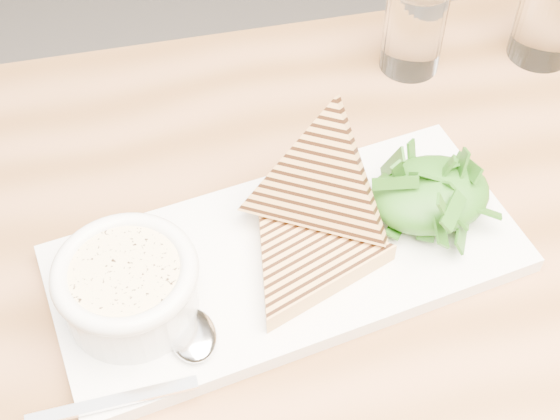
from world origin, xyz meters
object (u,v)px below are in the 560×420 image
object	(u,v)px
platter	(287,259)
soup_bowl	(130,293)
glass_near	(414,28)
glass_far	(550,14)
table_top	(447,286)

from	to	relation	value
platter	soup_bowl	distance (m)	0.14
glass_near	soup_bowl	bearing A→B (deg)	-146.76
platter	soup_bowl	bearing A→B (deg)	-174.45
platter	soup_bowl	size ratio (longest dim) A/B	3.76
glass_near	glass_far	xyz separation A→B (m)	(0.14, -0.03, 0.00)
glass_near	platter	bearing A→B (deg)	-134.64
glass_near	glass_far	distance (m)	0.15
glass_far	table_top	bearing A→B (deg)	-133.13
table_top	glass_far	bearing A→B (deg)	46.87
platter	glass_near	xyz separation A→B (m)	(0.21, 0.21, 0.04)
table_top	platter	world-z (taller)	platter
soup_bowl	glass_far	size ratio (longest dim) A/B	1.01
glass_near	glass_far	size ratio (longest dim) A/B	0.94
platter	glass_far	world-z (taller)	glass_far
platter	glass_far	bearing A→B (deg)	27.70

